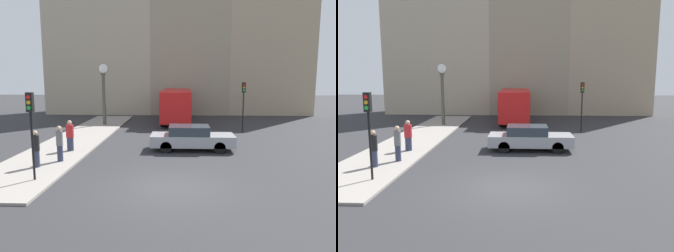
# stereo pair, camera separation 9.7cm
# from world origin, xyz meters

# --- Properties ---
(ground_plane) EXTENTS (120.00, 120.00, 0.00)m
(ground_plane) POSITION_xyz_m (0.00, 0.00, 0.00)
(ground_plane) COLOR #2D2D30
(sidewalk_corner) EXTENTS (3.62, 23.27, 0.10)m
(sidewalk_corner) POSITION_xyz_m (-6.40, 9.64, 0.05)
(sidewalk_corner) COLOR gray
(sidewalk_corner) RESTS_ON ground_plane
(building_row) EXTENTS (28.79, 5.00, 19.30)m
(building_row) POSITION_xyz_m (-0.48, 25.44, 8.70)
(building_row) COLOR #B7A88E
(building_row) RESTS_ON ground_plane
(sedan_car) EXTENTS (4.74, 1.83, 1.41)m
(sedan_car) POSITION_xyz_m (1.03, 6.45, 0.72)
(sedan_car) COLOR #9E9EA3
(sedan_car) RESTS_ON ground_plane
(bus_distant) EXTENTS (2.57, 8.24, 2.94)m
(bus_distant) POSITION_xyz_m (-0.04, 17.76, 1.68)
(bus_distant) COLOR red
(bus_distant) RESTS_ON ground_plane
(traffic_light_near) EXTENTS (0.26, 0.24, 3.49)m
(traffic_light_near) POSITION_xyz_m (-5.42, 0.44, 2.61)
(traffic_light_near) COLOR black
(traffic_light_near) RESTS_ON sidewalk_corner
(traffic_light_far) EXTENTS (0.26, 0.24, 3.73)m
(traffic_light_far) POSITION_xyz_m (5.07, 12.75, 2.67)
(traffic_light_far) COLOR black
(traffic_light_far) RESTS_ON ground_plane
(street_clock) EXTENTS (0.82, 0.37, 5.13)m
(street_clock) POSITION_xyz_m (-6.10, 15.40, 2.68)
(street_clock) COLOR #4C473D
(street_clock) RESTS_ON sidewalk_corner
(pedestrian_black_jacket) EXTENTS (0.33, 0.33, 1.68)m
(pedestrian_black_jacket) POSITION_xyz_m (-6.13, 2.26, 0.95)
(pedestrian_black_jacket) COLOR #2D334C
(pedestrian_black_jacket) RESTS_ON sidewalk_corner
(pedestrian_red_top) EXTENTS (0.42, 0.42, 1.69)m
(pedestrian_red_top) POSITION_xyz_m (-5.71, 5.58, 0.93)
(pedestrian_red_top) COLOR #2D334C
(pedestrian_red_top) RESTS_ON sidewalk_corner
(pedestrian_grey_jacket) EXTENTS (0.32, 0.32, 1.74)m
(pedestrian_grey_jacket) POSITION_xyz_m (-5.44, 3.32, 0.99)
(pedestrian_grey_jacket) COLOR #2D334C
(pedestrian_grey_jacket) RESTS_ON sidewalk_corner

